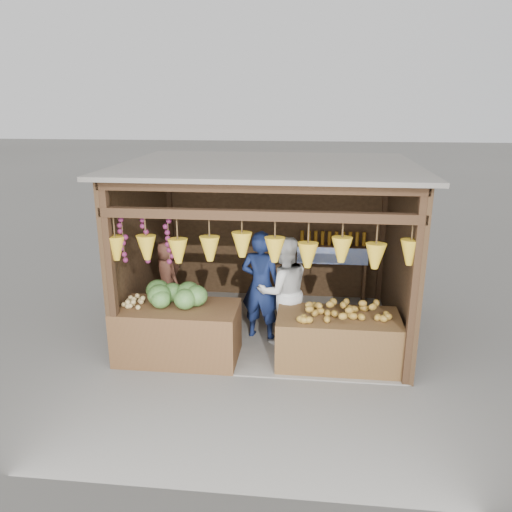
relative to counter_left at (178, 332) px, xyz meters
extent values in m
plane|color=#514F49|center=(1.18, 1.08, -0.39)|extent=(80.00, 80.00, 0.00)
cube|color=slate|center=(1.18, 1.08, -0.38)|extent=(4.00, 3.00, 0.02)
cube|color=black|center=(1.18, 2.58, 0.91)|extent=(4.00, 0.06, 2.60)
cube|color=black|center=(-0.82, 1.08, 0.91)|extent=(0.06, 3.00, 2.60)
cube|color=black|center=(3.18, 1.08, 0.91)|extent=(0.06, 3.00, 2.60)
cube|color=#605B54|center=(1.18, 1.08, 2.24)|extent=(4.30, 3.30, 0.06)
cube|color=black|center=(-0.76, -0.36, 0.91)|extent=(0.11, 0.11, 2.60)
cube|color=black|center=(3.12, -0.36, 0.91)|extent=(0.11, 0.11, 2.60)
cube|color=black|center=(-0.76, 2.52, 0.91)|extent=(0.11, 0.11, 2.60)
cube|color=black|center=(3.12, 2.52, 0.91)|extent=(0.11, 0.11, 2.60)
cube|color=black|center=(1.18, -0.36, 1.81)|extent=(4.00, 0.12, 0.12)
cube|color=black|center=(1.18, -0.36, 2.15)|extent=(4.00, 0.12, 0.12)
cube|color=#382314|center=(2.23, 2.38, 0.66)|extent=(1.25, 0.30, 0.05)
cube|color=#382314|center=(1.65, 2.38, 0.13)|extent=(0.05, 0.28, 1.05)
cube|color=#382314|center=(2.82, 2.38, 0.13)|extent=(0.05, 0.28, 1.05)
cube|color=blue|center=(2.23, 2.22, 0.53)|extent=(1.25, 0.02, 0.30)
cube|color=#4D3119|center=(0.00, 0.00, 0.00)|extent=(1.71, 0.85, 0.79)
cube|color=#53381B|center=(2.24, 0.07, -0.03)|extent=(1.67, 0.85, 0.73)
cube|color=black|center=(-0.43, 1.07, -0.25)|extent=(0.31, 0.31, 0.29)
imported|color=#14204C|center=(1.11, 0.77, 0.46)|extent=(0.71, 0.55, 1.72)
imported|color=silver|center=(1.46, 0.65, 0.44)|extent=(0.98, 0.88, 1.67)
imported|color=brown|center=(-0.43, 1.07, 0.47)|extent=(0.65, 0.65, 1.14)
camera|label=1|loc=(1.80, -6.26, 3.13)|focal=35.00mm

